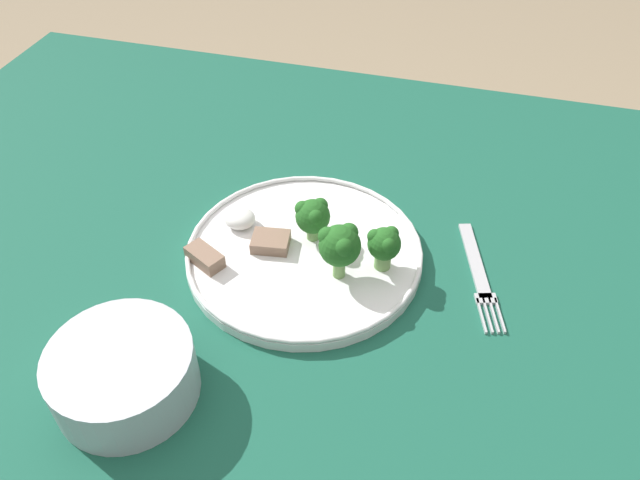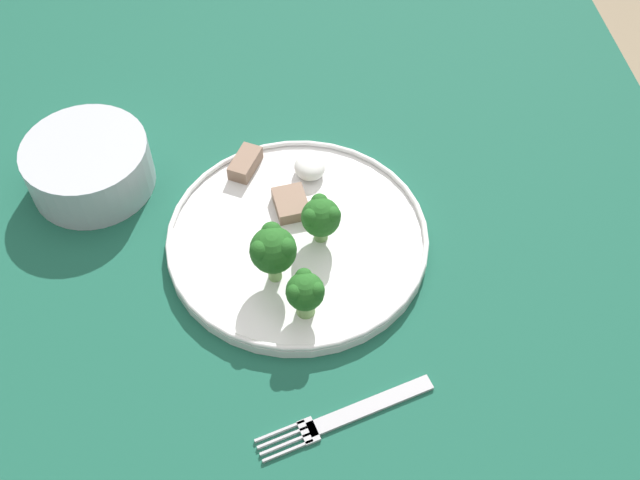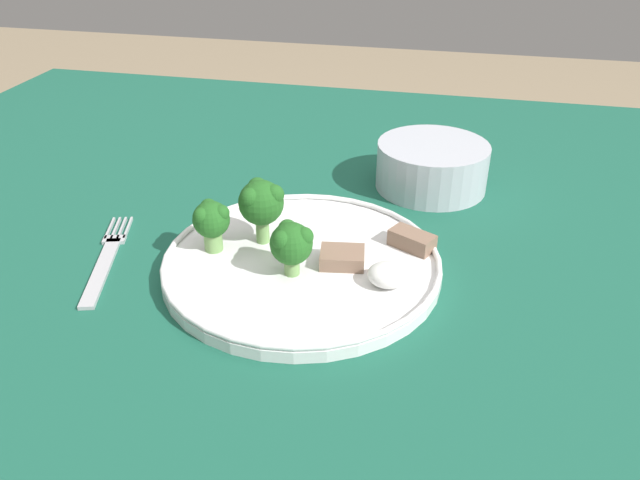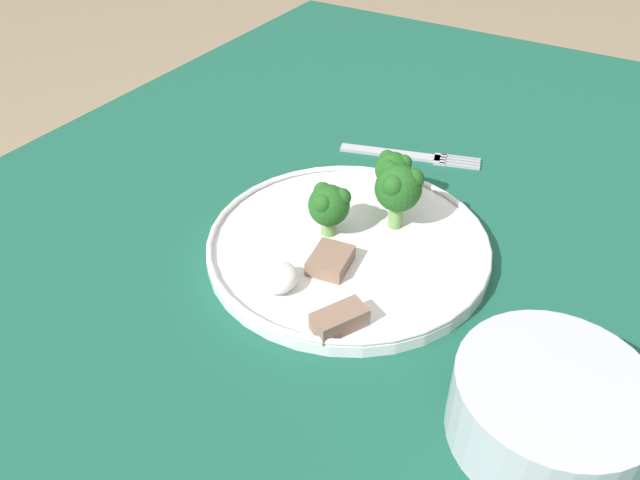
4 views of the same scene
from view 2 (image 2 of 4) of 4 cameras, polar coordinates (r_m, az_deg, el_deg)
The scene contains 10 objects.
table at distance 0.88m, azimuth -6.35°, elevation -5.11°, with size 1.33×1.08×0.77m.
dinner_plate at distance 0.80m, azimuth -1.71°, elevation 0.13°, with size 0.28×0.28×0.02m.
fork at distance 0.71m, azimuth 2.15°, elevation -13.19°, with size 0.07×0.17×0.00m.
cream_bowl at distance 0.89m, azimuth -17.17°, elevation 5.36°, with size 0.14×0.14×0.06m.
broccoli_floret_near_rim_left at distance 0.73m, azimuth -3.60°, elevation -0.73°, with size 0.05×0.05×0.07m.
broccoli_floret_center_left at distance 0.77m, azimuth 0.07°, elevation 1.78°, with size 0.04×0.04×0.05m.
broccoli_floret_back_left at distance 0.72m, azimuth -1.14°, elevation -3.98°, with size 0.04×0.04×0.05m.
meat_slice_front_slice at distance 0.82m, azimuth -2.23°, elevation 2.79°, with size 0.05×0.04×0.01m.
meat_slice_middle_slice at distance 0.86m, azimuth -5.71°, elevation 5.85°, with size 0.05×0.04×0.02m.
sauce_dollop at distance 0.85m, azimuth -0.78°, elevation 5.61°, with size 0.04×0.04×0.02m.
Camera 2 is at (-0.47, -0.04, 1.41)m, focal length 42.00 mm.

